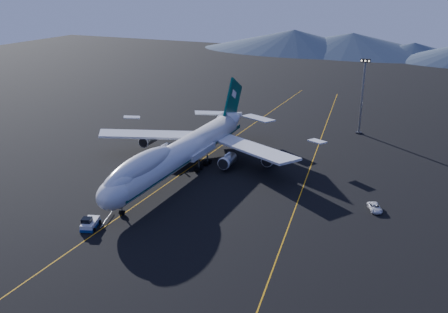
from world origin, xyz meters
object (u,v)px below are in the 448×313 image
at_px(service_van, 375,207).
at_px(boeing_747, 182,152).
at_px(floodlight_mast, 362,96).
at_px(pushback_tug, 90,224).

bearing_deg(service_van, boeing_747, 153.05).
relative_size(boeing_747, floodlight_mast, 3.03).
bearing_deg(boeing_747, service_van, -2.58).
bearing_deg(boeing_747, pushback_tug, -94.18).
height_order(boeing_747, pushback_tug, boeing_747).
bearing_deg(pushback_tug, floodlight_mast, 47.48).
height_order(pushback_tug, service_van, pushback_tug).
xyz_separation_m(boeing_747, pushback_tug, (-2.47, -33.86, -5.10)).
relative_size(boeing_747, service_van, 14.39).
bearing_deg(pushback_tug, boeing_747, 66.36).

